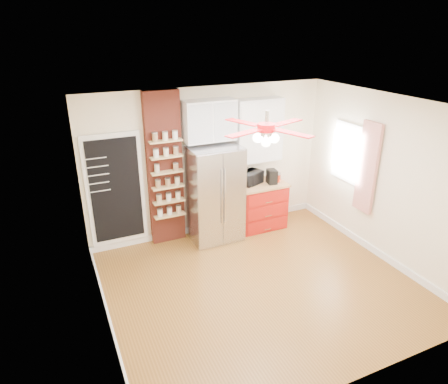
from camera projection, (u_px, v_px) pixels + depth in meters
name	position (u px, v px, depth m)	size (l,w,h in m)	color
floor	(260.00, 284.00, 6.08)	(4.50, 4.50, 0.00)	brown
ceiling	(267.00, 106.00, 5.03)	(4.50, 4.50, 0.00)	white
wall_back	(209.00, 162.00, 7.23)	(4.50, 0.02, 2.70)	#F6EAC6
wall_front	(365.00, 281.00, 3.88)	(4.50, 0.02, 2.70)	#F6EAC6
wall_left	(97.00, 236.00, 4.70)	(0.02, 4.00, 2.70)	#F6EAC6
wall_right	(385.00, 180.00, 6.41)	(0.02, 4.00, 2.70)	#F6EAC6
chalkboard	(116.00, 190.00, 6.65)	(0.95, 0.05, 1.95)	white
brick_pillar	(165.00, 170.00, 6.84)	(0.60, 0.16, 2.70)	maroon
fridge	(214.00, 194.00, 7.09)	(0.90, 0.70, 1.75)	silver
upper_glass_cabinet	(209.00, 121.00, 6.76)	(0.90, 0.35, 0.70)	white
red_cabinet	(260.00, 205.00, 7.66)	(0.94, 0.64, 0.90)	#AB170F
upper_shelf_unit	(258.00, 130.00, 7.25)	(0.90, 0.30, 1.15)	white
window	(348.00, 153.00, 7.08)	(0.04, 0.75, 1.05)	white
curtain	(367.00, 168.00, 6.64)	(0.06, 0.40, 1.55)	red
ceiling_fan	(266.00, 128.00, 5.14)	(1.40, 1.40, 0.44)	silver
toaster_oven	(251.00, 178.00, 7.43)	(0.44, 0.29, 0.24)	black
coffee_maker	(272.00, 177.00, 7.44)	(0.16, 0.21, 0.27)	black
canister_left	(277.00, 178.00, 7.53)	(0.11, 0.11, 0.15)	red
canister_right	(278.00, 177.00, 7.61)	(0.10, 0.10, 0.14)	#B3091B
pantry_jar_oats	(157.00, 169.00, 6.63)	(0.08, 0.08, 0.14)	#C1B593
pantry_jar_beans	(176.00, 167.00, 6.74)	(0.09, 0.09, 0.12)	#946B4B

